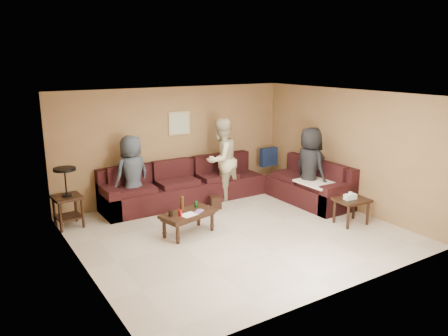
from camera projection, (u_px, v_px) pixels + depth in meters
name	position (u px, v px, depth m)	size (l,w,h in m)	color
room	(238.00, 143.00, 7.61)	(5.60, 5.50, 2.50)	beige
sectional_sofa	(230.00, 188.00, 9.60)	(4.65, 2.90, 0.97)	black
coffee_table	(188.00, 215.00, 7.84)	(1.10, 0.73, 0.70)	black
end_table_left	(67.00, 196.00, 8.13)	(0.54, 0.54, 1.15)	black
side_table_right	(352.00, 202.00, 8.32)	(0.65, 0.55, 0.65)	black
waste_bin	(215.00, 202.00, 9.25)	(0.22, 0.22, 0.27)	black
wall_art	(179.00, 123.00, 9.69)	(0.52, 0.04, 0.52)	tan
person_left	(132.00, 175.00, 8.86)	(0.79, 0.51, 1.61)	#323A45
person_middle	(221.00, 160.00, 9.68)	(0.89, 0.69, 1.83)	#C5BC92
person_right	(310.00, 167.00, 9.28)	(0.84, 0.54, 1.71)	black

